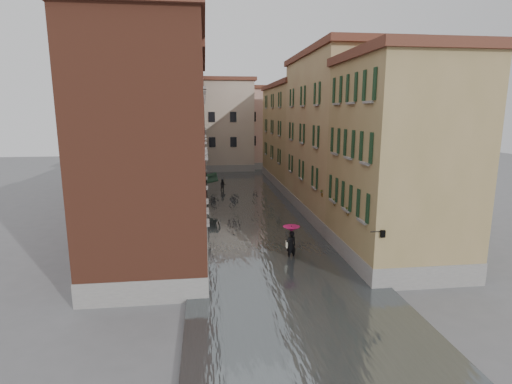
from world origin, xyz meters
TOP-DOWN VIEW (x-y plane):
  - ground at (0.00, 0.00)m, footprint 120.00×120.00m
  - floodwater at (0.00, 13.00)m, footprint 10.00×60.00m
  - building_left_near at (-7.00, -2.00)m, footprint 6.00×8.00m
  - building_left_mid at (-7.00, 9.00)m, footprint 6.00×14.00m
  - building_left_far at (-7.00, 24.00)m, footprint 6.00×16.00m
  - building_right_near at (7.00, -2.00)m, footprint 6.00×8.00m
  - building_right_mid at (7.00, 9.00)m, footprint 6.00×14.00m
  - building_right_far at (7.00, 24.00)m, footprint 6.00×16.00m
  - building_end_cream at (-3.00, 38.00)m, footprint 12.00×9.00m
  - building_end_pink at (6.00, 40.00)m, footprint 10.00×9.00m
  - awning_near at (-3.48, 13.50)m, footprint 1.09×3.26m
  - awning_far at (-3.49, 15.52)m, footprint 1.09×2.84m
  - wall_lantern at (4.33, -6.00)m, footprint 0.71×0.22m
  - window_planters at (4.12, 0.26)m, footprint 0.59×5.93m
  - pedestrian_main at (0.97, -1.14)m, footprint 1.05×1.05m
  - pedestrian_far at (-2.16, 20.14)m, footprint 0.70×0.55m

SIDE VIEW (x-z plane):
  - ground at x=0.00m, z-range 0.00..0.00m
  - floodwater at x=0.00m, z-range 0.00..0.20m
  - pedestrian_far at x=-2.16m, z-range 0.00..1.42m
  - pedestrian_main at x=0.97m, z-range 0.25..2.31m
  - awning_far at x=-3.49m, z-range 1.06..3.86m
  - awning_near at x=-3.48m, z-range 1.07..3.87m
  - wall_lantern at x=4.33m, z-range 2.83..3.18m
  - window_planters at x=4.12m, z-range 3.09..3.93m
  - building_right_near at x=7.00m, z-range 0.00..11.50m
  - building_right_far at x=7.00m, z-range 0.00..11.50m
  - building_end_pink at x=6.00m, z-range 0.00..12.00m
  - building_left_mid at x=-7.00m, z-range 0.00..12.50m
  - building_left_near at x=-7.00m, z-range 0.00..13.00m
  - building_right_mid at x=7.00m, z-range 0.00..13.00m
  - building_end_cream at x=-3.00m, z-range 0.00..13.00m
  - building_left_far at x=-7.00m, z-range 0.00..14.00m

